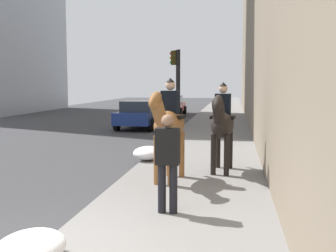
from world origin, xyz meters
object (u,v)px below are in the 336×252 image
mounted_horse_far (222,123)px  pedestrian_greeting (168,157)px  car_near_lane (171,105)px  car_far_lane (141,114)px  traffic_light_near_curb (175,76)px  mounted_horse_near (169,124)px  traffic_light_far_curb (177,76)px

mounted_horse_far → pedestrian_greeting: bearing=-8.3°
car_near_lane → car_far_lane: (-8.52, 0.28, -0.00)m
pedestrian_greeting → car_near_lane: size_ratio=0.44×
traffic_light_near_curb → car_near_lane: bearing=10.1°
mounted_horse_near → car_far_lane: mounted_horse_near is taller
mounted_horse_far → traffic_light_near_curb: size_ratio=0.56×
mounted_horse_near → car_near_lane: mounted_horse_near is taller
car_far_lane → traffic_light_near_curb: (-0.12, -1.81, 1.93)m
car_far_lane → traffic_light_far_curb: (1.00, -1.77, 1.99)m
mounted_horse_far → traffic_light_near_curb: 10.87m
car_near_lane → mounted_horse_far: bearing=-167.5°
mounted_horse_near → mounted_horse_far: size_ratio=1.04×
pedestrian_greeting → car_near_lane: bearing=9.4°
traffic_light_near_curb → traffic_light_far_curb: size_ratio=0.97×
mounted_horse_far → car_far_lane: 11.50m
mounted_horse_far → traffic_light_far_curb: traffic_light_far_curb is taller
traffic_light_near_curb → traffic_light_far_curb: 1.12m
car_near_lane → car_far_lane: same height
mounted_horse_far → pedestrian_greeting: size_ratio=1.32×
pedestrian_greeting → car_near_lane: pedestrian_greeting is taller
pedestrian_greeting → traffic_light_near_curb: bearing=8.4°
car_near_lane → traffic_light_far_curb: size_ratio=0.95×
car_far_lane → mounted_horse_near: bearing=-161.6°
traffic_light_near_curb → car_far_lane: bearing=86.2°
car_far_lane → car_near_lane: bearing=0.8°
car_far_lane → traffic_light_far_curb: 2.84m
mounted_horse_near → mounted_horse_far: 1.65m
traffic_light_far_curb → traffic_light_near_curb: bearing=-177.6°
traffic_light_near_curb → mounted_horse_near: bearing=-172.7°
car_near_lane → car_far_lane: size_ratio=0.90×
pedestrian_greeting → car_far_lane: bearing=15.5°
mounted_horse_far → traffic_light_far_curb: 11.97m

